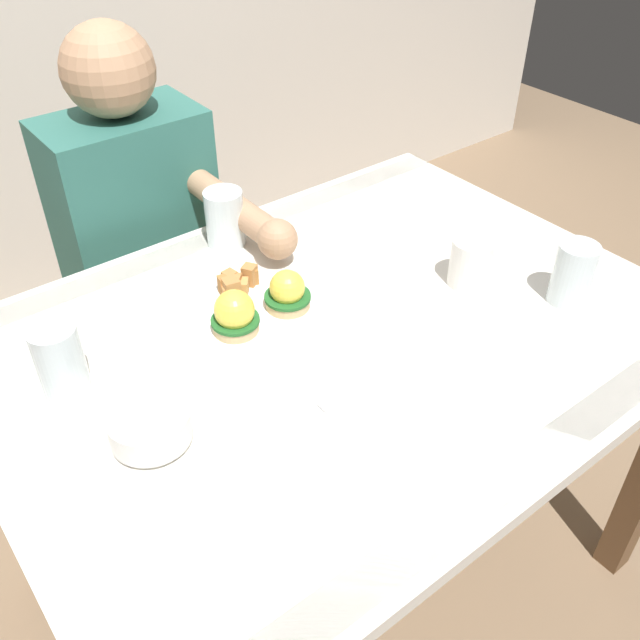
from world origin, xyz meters
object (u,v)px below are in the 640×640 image
object	(u,v)px
coffee_mug	(472,260)
water_glass_far	(227,220)
eggs_benedict_plate	(257,309)
diner_person	(147,244)
fork	(356,392)
dining_table	(336,374)
fruit_bowl	(151,427)
water_glass_extra	(61,364)
water_glass_near	(572,277)

from	to	relation	value
coffee_mug	water_glass_far	xyz separation A→B (m)	(-0.29, 0.41, 0.00)
eggs_benedict_plate	diner_person	xyz separation A→B (m)	(0.02, 0.49, -0.12)
coffee_mug	diner_person	bearing A→B (deg)	119.86
water_glass_far	fork	bearing A→B (deg)	-99.01
dining_table	fruit_bowl	bearing A→B (deg)	-174.47
water_glass_extra	fork	bearing A→B (deg)	-39.11
eggs_benedict_plate	water_glass_far	bearing A→B (deg)	68.91
water_glass_near	water_glass_far	bearing A→B (deg)	124.84
diner_person	fruit_bowl	bearing A→B (deg)	-114.88
fruit_bowl	water_glass_far	distance (m)	0.55
eggs_benedict_plate	fruit_bowl	bearing A→B (deg)	-153.02
fruit_bowl	fork	distance (m)	0.32
fruit_bowl	fork	bearing A→B (deg)	-19.32
dining_table	fruit_bowl	distance (m)	0.40
water_glass_far	diner_person	world-z (taller)	diner_person
water_glass_extra	diner_person	bearing A→B (deg)	52.24
coffee_mug	fork	world-z (taller)	coffee_mug
dining_table	water_glass_far	size ratio (longest dim) A/B	10.15
fork	water_glass_near	bearing A→B (deg)	-6.37
fork	eggs_benedict_plate	bearing A→B (deg)	94.38
coffee_mug	water_glass_near	bearing A→B (deg)	-56.07
water_glass_extra	water_glass_far	bearing A→B (deg)	26.36
water_glass_far	water_glass_extra	distance (m)	0.49
fruit_bowl	fork	xyz separation A→B (m)	(0.30, -0.10, -0.03)
fruit_bowl	water_glass_extra	size ratio (longest dim) A/B	0.99
dining_table	eggs_benedict_plate	size ratio (longest dim) A/B	4.44
fruit_bowl	diner_person	xyz separation A→B (m)	(0.30, 0.64, -0.12)
coffee_mug	diner_person	xyz separation A→B (m)	(-0.37, 0.64, -0.14)
fruit_bowl	water_glass_extra	world-z (taller)	water_glass_extra
dining_table	fork	bearing A→B (deg)	-118.12
fruit_bowl	water_glass_near	distance (m)	0.78
water_glass_far	water_glass_extra	bearing A→B (deg)	-153.64
water_glass_far	coffee_mug	bearing A→B (deg)	-54.83
fork	water_glass_extra	world-z (taller)	water_glass_extra
coffee_mug	water_glass_near	distance (m)	0.18
diner_person	water_glass_near	bearing A→B (deg)	-59.34
fork	diner_person	distance (m)	0.75
water_glass_extra	eggs_benedict_plate	bearing A→B (deg)	-6.96
fruit_bowl	water_glass_far	world-z (taller)	water_glass_far
water_glass_near	water_glass_extra	xyz separation A→B (m)	(-0.82, 0.34, -0.00)
fork	dining_table	bearing A→B (deg)	61.88
water_glass_far	diner_person	xyz separation A→B (m)	(-0.08, 0.24, -0.14)
dining_table	diner_person	xyz separation A→B (m)	(-0.08, 0.60, 0.02)
coffee_mug	water_glass_far	bearing A→B (deg)	125.17
coffee_mug	water_glass_extra	world-z (taller)	water_glass_extra
dining_table	eggs_benedict_plate	bearing A→B (deg)	131.58
eggs_benedict_plate	water_glass_far	size ratio (longest dim) A/B	2.28
coffee_mug	eggs_benedict_plate	bearing A→B (deg)	158.78
water_glass_near	diner_person	bearing A→B (deg)	120.66
water_glass_near	fork	bearing A→B (deg)	173.63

